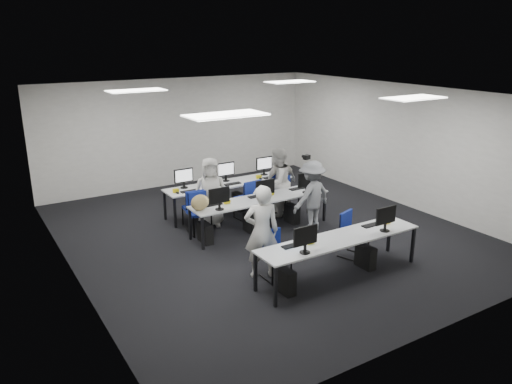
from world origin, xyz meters
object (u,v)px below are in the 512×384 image
photographer (312,196)px  desk_mid (261,200)px  desk_front (340,240)px  chair_1 (353,243)px  student_2 (211,192)px  chair_2 (199,220)px  chair_5 (195,215)px  student_3 (281,182)px  chair_0 (275,264)px  chair_4 (284,201)px  student_0 (262,232)px  student_1 (277,182)px  chair_3 (255,211)px  chair_7 (278,199)px  chair_6 (248,206)px

photographer → desk_mid: bearing=-42.9°
desk_front → desk_mid: bearing=90.0°
desk_front → chair_1: (0.77, 0.48, -0.40)m
desk_front → student_2: bearing=103.1°
chair_2 → chair_5: bearing=84.4°
chair_2 → student_2: size_ratio=0.58×
chair_5 → student_3: bearing=-1.6°
chair_0 → chair_4: size_ratio=0.87×
desk_mid → chair_2: 1.41m
chair_4 → chair_5: bearing=162.8°
chair_5 → student_0: student_0 is taller
student_2 → student_1: bearing=13.5°
chair_3 → chair_7: chair_7 is taller
desk_front → chair_0: (-1.00, 0.52, -0.41)m
chair_1 → student_2: 3.37m
chair_0 → chair_4: bearing=55.0°
desk_mid → chair_5: (-1.17, 0.89, -0.40)m
chair_6 → student_1: (0.73, -0.14, 0.51)m
chair_1 → student_3: (0.25, 2.84, 0.49)m
chair_4 → student_1: (-0.22, 0.00, 0.51)m
chair_4 → chair_5: 2.24m
chair_6 → desk_front: bearing=-96.7°
chair_7 → desk_front: bearing=-118.4°
student_1 → chair_6: bearing=-27.9°
chair_5 → student_0: 2.83m
chair_2 → chair_6: 1.35m
desk_mid → student_2: size_ratio=2.06×
chair_1 → chair_3: bearing=84.0°
chair_7 → student_0: student_0 is taller
desk_front → chair_4: chair_4 is taller
desk_mid → chair_6: (0.11, 0.74, -0.38)m
chair_2 → student_3: (2.25, 0.16, 0.48)m
student_2 → student_3: 1.82m
desk_front → chair_7: (1.05, 3.48, -0.40)m
chair_0 → chair_3: chair_3 is taller
chair_1 → student_1: bearing=69.1°
chair_5 → student_1: (2.01, -0.30, 0.54)m
chair_1 → chair_2: 3.34m
chair_6 → student_3: (0.91, -0.02, 0.46)m
chair_1 → photographer: (0.15, 1.52, 0.50)m
chair_4 → student_2: (-1.85, 0.23, 0.47)m
desk_front → student_2: 3.52m
desk_front → chair_4: (1.05, 3.19, -0.37)m
chair_0 → desk_front: bearing=-24.7°
chair_0 → chair_3: (1.16, 2.54, 0.00)m
desk_mid → student_1: bearing=35.5°
chair_4 → student_3: 0.48m
student_0 → desk_mid: bearing=-100.1°
chair_5 → chair_2: bearing=-97.1°
student_3 → chair_0: bearing=-132.3°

